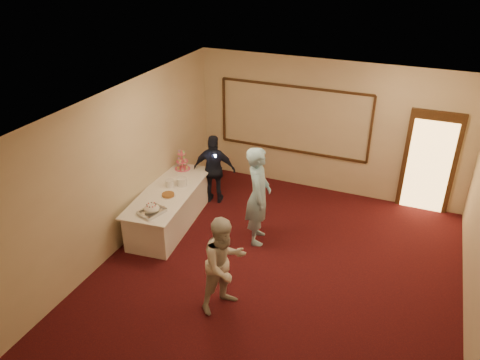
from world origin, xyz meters
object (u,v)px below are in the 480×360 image
(plate_stack_b, at_px, (182,182))
(woman, at_px, (224,264))
(tart, at_px, (168,195))
(cupcake_stand, at_px, (182,162))
(man, at_px, (258,196))
(plate_stack_a, at_px, (170,183))
(buffet_table, at_px, (170,207))
(pavlova_tray, at_px, (152,210))
(guest, at_px, (214,169))

(plate_stack_b, relative_size, woman, 0.13)
(tart, bearing_deg, plate_stack_b, 85.64)
(plate_stack_b, xyz_separation_m, tart, (-0.04, -0.49, -0.06))
(tart, bearing_deg, cupcake_stand, 105.59)
(tart, distance_m, man, 1.77)
(plate_stack_a, bearing_deg, man, 0.03)
(man, bearing_deg, plate_stack_a, 73.36)
(buffet_table, bearing_deg, pavlova_tray, -79.63)
(buffet_table, distance_m, man, 1.93)
(buffet_table, relative_size, man, 1.31)
(plate_stack_b, distance_m, man, 1.69)
(plate_stack_b, bearing_deg, pavlova_tray, -89.42)
(tart, bearing_deg, guest, 76.41)
(man, xyz_separation_m, woman, (0.17, -1.90, -0.16))
(woman, relative_size, guest, 1.04)
(pavlova_tray, relative_size, man, 0.28)
(man, bearing_deg, cupcake_stand, 51.95)
(tart, bearing_deg, pavlova_tray, -85.77)
(pavlova_tray, distance_m, man, 1.96)
(cupcake_stand, distance_m, plate_stack_a, 0.82)
(pavlova_tray, height_order, plate_stack_a, pavlova_tray)
(buffet_table, distance_m, plate_stack_b, 0.57)
(buffet_table, height_order, cupcake_stand, cupcake_stand)
(plate_stack_b, bearing_deg, plate_stack_a, -147.51)
(tart, relative_size, woman, 0.17)
(plate_stack_b, xyz_separation_m, guest, (0.30, 0.89, -0.08))
(pavlova_tray, bearing_deg, tart, 94.23)
(buffet_table, distance_m, tart, 0.47)
(plate_stack_b, height_order, guest, guest)
(pavlova_tray, height_order, plate_stack_b, pavlova_tray)
(cupcake_stand, bearing_deg, pavlova_tray, -78.42)
(plate_stack_b, relative_size, tart, 0.74)
(buffet_table, xyz_separation_m, woman, (2.00, -1.75, 0.42))
(plate_stack_b, height_order, man, man)
(buffet_table, xyz_separation_m, pavlova_tray, (0.16, -0.86, 0.46))
(plate_stack_b, xyz_separation_m, man, (1.69, -0.13, 0.11))
(buffet_table, height_order, tart, tart)
(plate_stack_a, bearing_deg, buffet_table, -68.31)
(plate_stack_a, bearing_deg, cupcake_stand, 100.88)
(tart, relative_size, guest, 0.18)
(pavlova_tray, height_order, woman, woman)
(plate_stack_a, bearing_deg, guest, 63.91)
(cupcake_stand, bearing_deg, tart, -74.41)
(cupcake_stand, relative_size, woman, 0.30)
(buffet_table, bearing_deg, plate_stack_b, 62.50)
(plate_stack_b, xyz_separation_m, woman, (1.86, -2.03, -0.05))
(pavlova_tray, relative_size, guest, 0.35)
(guest, bearing_deg, woman, 105.06)
(tart, bearing_deg, woman, -39.31)
(man, bearing_deg, woman, 168.43)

